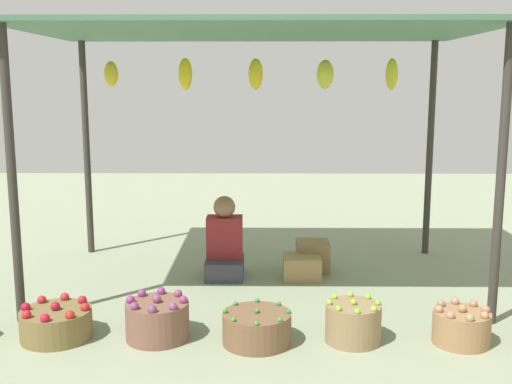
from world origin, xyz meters
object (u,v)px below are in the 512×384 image
(basket_red_apples, at_px, (56,323))
(basket_green_chilies, at_px, (257,328))
(basket_purple_onions, at_px, (157,320))
(wooden_crate_near_vendor, at_px, (302,267))
(wooden_crate_stacked_rear, at_px, (313,256))
(basket_potatoes, at_px, (461,327))
(basket_limes, at_px, (353,323))
(vendor_person, at_px, (225,246))

(basket_red_apples, xyz_separation_m, basket_green_chilies, (1.47, -0.07, 0.00))
(basket_purple_onions, distance_m, basket_green_chilies, 0.73)
(basket_red_apples, relative_size, wooden_crate_near_vendor, 1.46)
(wooden_crate_stacked_rear, bearing_deg, basket_potatoes, -62.01)
(basket_limes, height_order, wooden_crate_near_vendor, basket_limes)
(wooden_crate_near_vendor, bearing_deg, wooden_crate_stacked_rear, 64.66)
(vendor_person, bearing_deg, basket_purple_onions, -104.91)
(vendor_person, height_order, basket_purple_onions, vendor_person)
(basket_purple_onions, bearing_deg, basket_green_chilies, -5.78)
(basket_potatoes, relative_size, wooden_crate_near_vendor, 1.14)
(basket_green_chilies, distance_m, basket_limes, 0.69)
(basket_limes, height_order, basket_potatoes, basket_limes)
(basket_green_chilies, height_order, wooden_crate_near_vendor, basket_green_chilies)
(vendor_person, bearing_deg, basket_limes, -56.40)
(basket_purple_onions, xyz_separation_m, basket_green_chilies, (0.72, -0.07, -0.03))
(basket_purple_onions, height_order, basket_potatoes, basket_purple_onions)
(basket_purple_onions, relative_size, basket_potatoes, 1.14)
(basket_limes, xyz_separation_m, basket_potatoes, (0.77, -0.02, -0.02))
(basket_limes, xyz_separation_m, wooden_crate_near_vendor, (-0.28, 1.46, -0.03))
(basket_red_apples, distance_m, basket_potatoes, 2.93)
(basket_red_apples, bearing_deg, wooden_crate_near_vendor, 37.19)
(basket_potatoes, distance_m, wooden_crate_stacked_rear, 1.97)
(wooden_crate_stacked_rear, bearing_deg, basket_purple_onions, -126.83)
(basket_potatoes, bearing_deg, basket_red_apples, 178.85)
(vendor_person, distance_m, wooden_crate_near_vendor, 0.77)
(basket_purple_onions, relative_size, wooden_crate_near_vendor, 1.30)
(vendor_person, distance_m, basket_green_chilies, 1.61)
(wooden_crate_near_vendor, height_order, wooden_crate_stacked_rear, wooden_crate_stacked_rear)
(basket_green_chilies, bearing_deg, vendor_person, 101.73)
(basket_red_apples, bearing_deg, basket_limes, -0.93)
(basket_purple_onions, bearing_deg, wooden_crate_near_vendor, 51.38)
(basket_green_chilies, height_order, basket_potatoes, basket_potatoes)
(basket_purple_onions, bearing_deg, basket_potatoes, -1.57)
(basket_purple_onions, relative_size, basket_green_chilies, 0.93)
(basket_red_apples, xyz_separation_m, basket_purple_onions, (0.74, 0.00, 0.03))
(vendor_person, distance_m, basket_potatoes, 2.38)
(basket_limes, xyz_separation_m, wooden_crate_stacked_rear, (-0.16, 1.72, 0.00))
(vendor_person, bearing_deg, wooden_crate_stacked_rear, 12.18)
(vendor_person, relative_size, basket_potatoes, 1.93)
(basket_purple_onions, distance_m, wooden_crate_stacked_rear, 2.10)
(basket_purple_onions, distance_m, basket_potatoes, 2.19)
(basket_limes, bearing_deg, vendor_person, 123.60)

